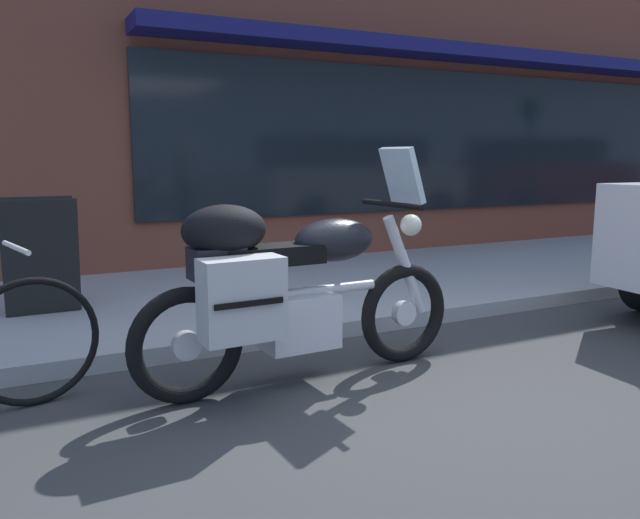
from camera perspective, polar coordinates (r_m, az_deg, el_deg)
name	(u,v)px	position (r m, az deg, el deg)	size (l,w,h in m)	color
ground_plane	(424,399)	(3.65, 9.44, -12.44)	(80.00, 80.00, 0.00)	#373737
storefront_building	(616,59)	(11.33, 25.29, 16.18)	(21.47, 0.90, 5.84)	brown
touring_motorcycle	(288,285)	(3.64, -2.91, -2.35)	(2.13, 0.72, 1.41)	black
sandwich_board_sign	(40,256)	(5.37, -24.07, 0.30)	(0.55, 0.41, 0.91)	black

